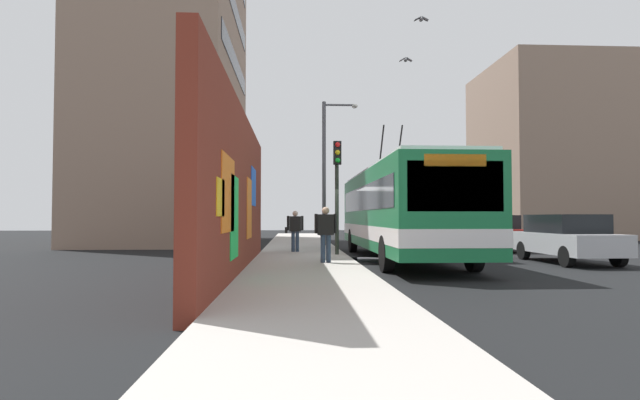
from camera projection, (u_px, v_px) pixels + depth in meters
name	position (u px, v px, depth m)	size (l,w,h in m)	color
ground_plane	(348.00, 259.00, 17.73)	(80.00, 80.00, 0.00)	black
sidewalk_slab	(302.00, 257.00, 17.65)	(48.00, 3.20, 0.15)	#ADA8A0
graffiti_wall	(239.00, 193.00, 13.13)	(13.00, 0.32, 4.24)	maroon
building_far_left	(173.00, 70.00, 30.10)	(13.66, 7.48, 20.68)	gray
building_far_right	(553.00, 152.00, 36.57)	(9.70, 9.49, 12.45)	gray
city_bus	(400.00, 209.00, 17.50)	(12.09, 2.69, 4.96)	#19723F
parked_car_silver	(566.00, 237.00, 16.37)	(4.25, 1.81, 1.58)	#B7B7BC
parked_car_red	(492.00, 232.00, 22.50)	(4.20, 1.79, 1.58)	#B21E19
pedestrian_midblock	(295.00, 228.00, 19.52)	(0.22, 0.72, 1.59)	#2D3F59
pedestrian_at_curb	(326.00, 230.00, 14.84)	(0.22, 0.67, 1.65)	#2D3F59
traffic_light	(337.00, 178.00, 18.05)	(0.49, 0.28, 4.10)	#2D382D
street_lamp	(328.00, 163.00, 24.19)	(0.44, 1.73, 6.95)	#4C4C51
flying_pigeons	(386.00, 17.00, 18.90)	(5.01, 4.68, 1.97)	slate
curbside_puddle	(365.00, 260.00, 17.50)	(2.13, 2.13, 0.00)	black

